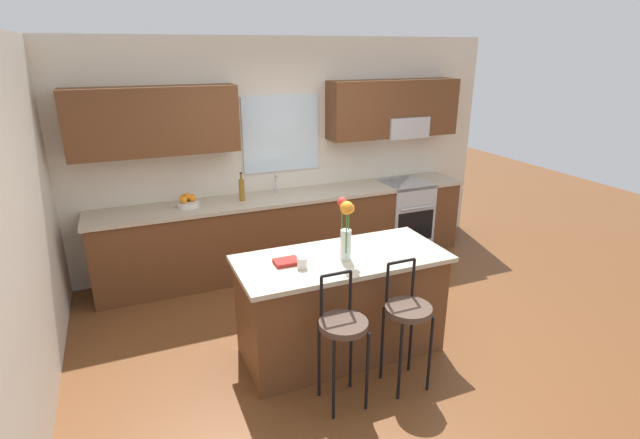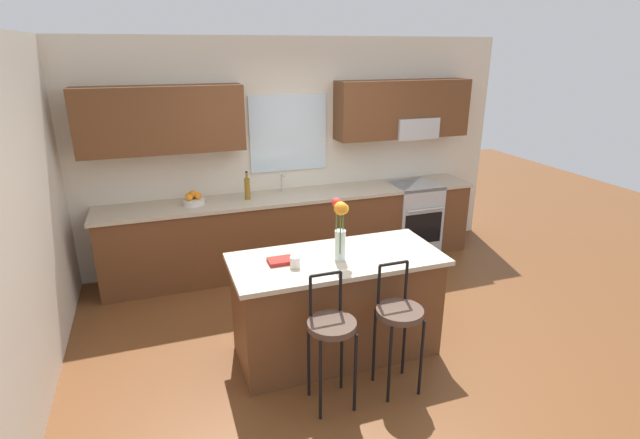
{
  "view_description": "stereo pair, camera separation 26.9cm",
  "coord_description": "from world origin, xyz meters",
  "views": [
    {
      "loc": [
        -1.8,
        -3.52,
        2.58
      ],
      "look_at": [
        -0.1,
        0.55,
        1.0
      ],
      "focal_mm": 27.14,
      "sensor_mm": 36.0,
      "label": 1
    },
    {
      "loc": [
        -1.55,
        -3.61,
        2.58
      ],
      "look_at": [
        -0.1,
        0.55,
        1.0
      ],
      "focal_mm": 27.14,
      "sensor_mm": 36.0,
      "label": 2
    }
  ],
  "objects": [
    {
      "name": "bar_stool_near",
      "position": [
        -0.48,
        -0.78,
        0.64
      ],
      "size": [
        0.36,
        0.36,
        1.04
      ],
      "color": "black",
      "rests_on": "ground"
    },
    {
      "name": "mug_ceramic",
      "position": [
        -0.59,
        -0.25,
        0.97
      ],
      "size": [
        0.08,
        0.08,
        0.09
      ],
      "primitive_type": "cylinder",
      "color": "silver",
      "rests_on": "kitchen_island"
    },
    {
      "name": "counter_run",
      "position": [
        -0.0,
        1.7,
        0.47
      ],
      "size": [
        4.56,
        0.64,
        0.92
      ],
      "color": "brown",
      "rests_on": "ground"
    },
    {
      "name": "bar_stool_middle",
      "position": [
        0.07,
        -0.78,
        0.64
      ],
      "size": [
        0.36,
        0.36,
        1.04
      ],
      "color": "black",
      "rests_on": "ground"
    },
    {
      "name": "flower_vase",
      "position": [
        -0.2,
        -0.24,
        1.23
      ],
      "size": [
        0.14,
        0.17,
        0.53
      ],
      "color": "silver",
      "rests_on": "kitchen_island"
    },
    {
      "name": "cookbook",
      "position": [
        -0.68,
        -0.12,
        0.94
      ],
      "size": [
        0.2,
        0.15,
        0.03
      ],
      "primitive_type": "cube",
      "color": "maroon",
      "rests_on": "kitchen_island"
    },
    {
      "name": "sink_faucet",
      "position": [
        -0.13,
        1.84,
        1.06
      ],
      "size": [
        0.02,
        0.13,
        0.23
      ],
      "color": "#B7BABC",
      "rests_on": "counter_run"
    },
    {
      "name": "back_wall_assembly",
      "position": [
        0.03,
        1.98,
        1.51
      ],
      "size": [
        5.6,
        0.5,
        2.7
      ],
      "color": "beige",
      "rests_on": "ground"
    },
    {
      "name": "bottle_olive_oil",
      "position": [
        -0.58,
        1.7,
        1.05
      ],
      "size": [
        0.06,
        0.06,
        0.33
      ],
      "color": "olive",
      "rests_on": "counter_run"
    },
    {
      "name": "wall_left",
      "position": [
        -2.56,
        0.3,
        1.35
      ],
      "size": [
        0.12,
        4.6,
        2.7
      ],
      "primitive_type": "cube",
      "color": "beige",
      "rests_on": "ground"
    },
    {
      "name": "oven_range",
      "position": [
        1.58,
        1.68,
        0.46
      ],
      "size": [
        0.6,
        0.64,
        0.92
      ],
      "color": "#B7BABC",
      "rests_on": "ground"
    },
    {
      "name": "kitchen_island",
      "position": [
        -0.2,
        -0.17,
        0.46
      ],
      "size": [
        1.78,
        0.8,
        0.92
      ],
      "color": "brown",
      "rests_on": "ground"
    },
    {
      "name": "ground_plane",
      "position": [
        0.0,
        0.0,
        0.0
      ],
      "size": [
        14.0,
        14.0,
        0.0
      ],
      "primitive_type": "plane",
      "color": "brown"
    },
    {
      "name": "fruit_bowl_oranges",
      "position": [
        -1.19,
        1.7,
        0.98
      ],
      "size": [
        0.24,
        0.24,
        0.16
      ],
      "color": "silver",
      "rests_on": "counter_run"
    }
  ]
}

